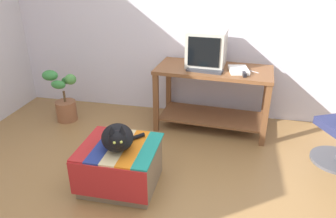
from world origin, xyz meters
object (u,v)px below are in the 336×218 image
(ottoman_with_blanket, at_px, (120,165))
(stapler, at_px, (244,74))
(tv_monitor, at_px, (207,49))
(cat, at_px, (118,138))
(book, at_px, (239,70))
(potted_plant, at_px, (64,100))
(desk, at_px, (213,88))
(keyboard, at_px, (205,70))

(ottoman_with_blanket, xyz_separation_m, stapler, (1.05, 1.10, 0.58))
(tv_monitor, bearing_deg, cat, -108.59)
(book, relative_size, cat, 0.60)
(tv_monitor, relative_size, cat, 0.98)
(cat, relative_size, stapler, 4.22)
(book, relative_size, potted_plant, 0.42)
(desk, xyz_separation_m, stapler, (0.34, -0.21, 0.27))
(book, bearing_deg, potted_plant, 173.32)
(stapler, bearing_deg, book, 103.98)
(cat, bearing_deg, ottoman_with_blanket, 84.51)
(desk, relative_size, keyboard, 3.42)
(desk, bearing_deg, potted_plant, -169.98)
(keyboard, xyz_separation_m, potted_plant, (-1.77, -0.06, -0.49))
(keyboard, height_order, potted_plant, keyboard)
(book, height_order, ottoman_with_blanket, book)
(book, distance_m, ottoman_with_blanket, 1.69)
(potted_plant, bearing_deg, stapler, -0.25)
(tv_monitor, height_order, ottoman_with_blanket, tv_monitor)
(ottoman_with_blanket, bearing_deg, stapler, 46.40)
(ottoman_with_blanket, relative_size, potted_plant, 1.01)
(desk, relative_size, book, 4.89)
(stapler, bearing_deg, potted_plant, 170.54)
(ottoman_with_blanket, height_order, cat, cat)
(tv_monitor, relative_size, stapler, 4.14)
(desk, distance_m, potted_plant, 1.89)
(desk, xyz_separation_m, tv_monitor, (-0.10, 0.07, 0.45))
(cat, bearing_deg, potted_plant, 113.01)
(desk, height_order, book, book)
(desk, relative_size, cat, 2.95)
(keyboard, xyz_separation_m, book, (0.37, 0.07, 0.01))
(cat, xyz_separation_m, potted_plant, (-1.17, 1.16, -0.24))
(keyboard, height_order, cat, keyboard)
(tv_monitor, bearing_deg, potted_plant, -167.31)
(potted_plant, bearing_deg, book, 3.56)
(potted_plant, bearing_deg, ottoman_with_blanket, -43.88)
(keyboard, xyz_separation_m, ottoman_with_blanket, (-0.61, -1.17, -0.57))
(ottoman_with_blanket, distance_m, cat, 0.32)
(stapler, bearing_deg, cat, -141.24)
(tv_monitor, relative_size, ottoman_with_blanket, 0.67)
(tv_monitor, distance_m, cat, 1.61)
(book, bearing_deg, desk, 156.31)
(desk, relative_size, ottoman_with_blanket, 2.02)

